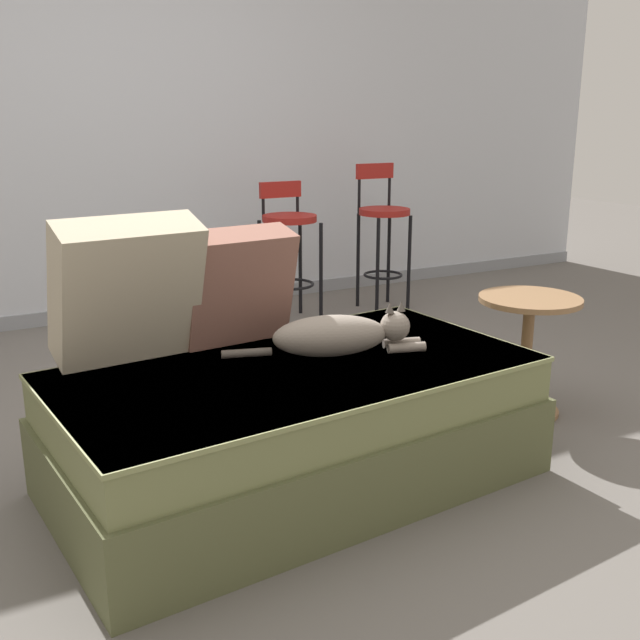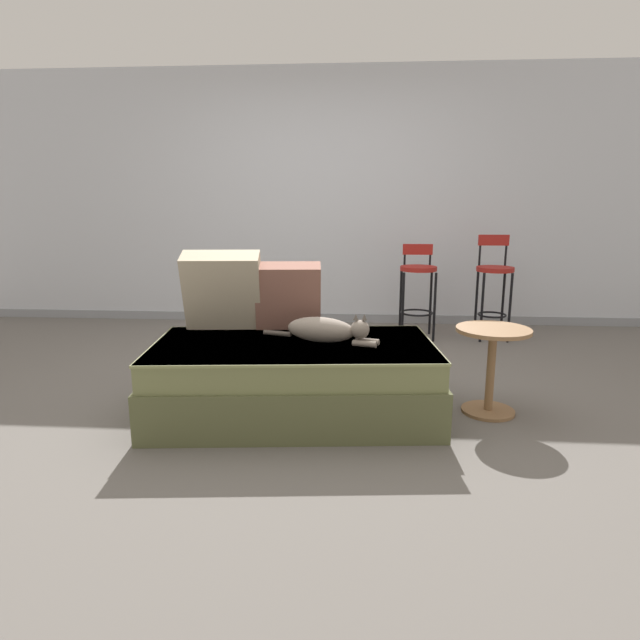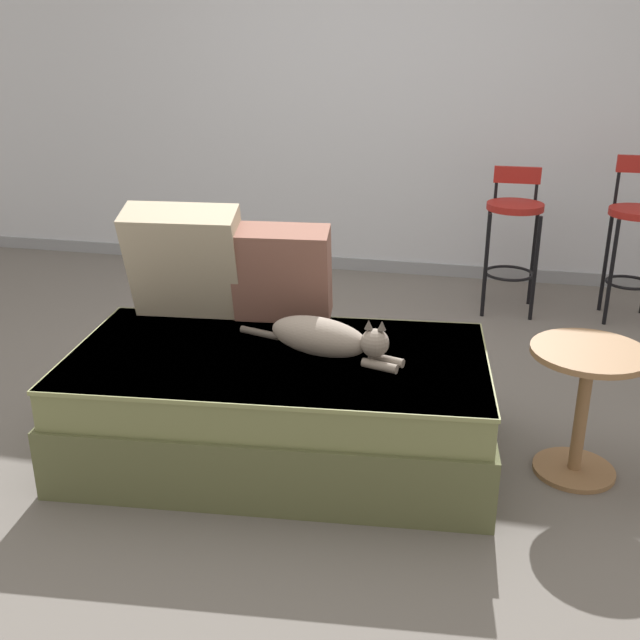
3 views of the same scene
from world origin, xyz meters
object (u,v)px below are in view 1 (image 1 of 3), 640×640
(throw_pillow_corner, at_px, (127,290))
(throw_pillow_middle, at_px, (236,286))
(cat, at_px, (339,335))
(couch, at_px, (296,424))
(side_table, at_px, (527,338))
(bar_stool_by_doorway, at_px, (383,226))
(bar_stool_near_window, at_px, (289,237))

(throw_pillow_corner, bearing_deg, throw_pillow_middle, 5.42)
(throw_pillow_corner, height_order, cat, throw_pillow_corner)
(couch, bearing_deg, throw_pillow_middle, 102.21)
(throw_pillow_middle, relative_size, side_table, 0.83)
(couch, xyz_separation_m, cat, (0.19, 0.03, 0.30))
(cat, bearing_deg, bar_stool_by_doorway, 53.51)
(throw_pillow_middle, bearing_deg, cat, -50.37)
(bar_stool_by_doorway, xyz_separation_m, side_table, (-0.45, -1.87, -0.22))
(couch, bearing_deg, side_table, 5.42)
(throw_pillow_corner, bearing_deg, couch, -31.96)
(throw_pillow_corner, height_order, throw_pillow_middle, throw_pillow_corner)
(bar_stool_by_doorway, bearing_deg, side_table, -103.51)
(couch, xyz_separation_m, bar_stool_near_window, (0.94, 1.99, 0.31))
(cat, xyz_separation_m, side_table, (1.00, 0.08, -0.18))
(throw_pillow_corner, distance_m, bar_stool_by_doorway, 2.72)
(throw_pillow_middle, xyz_separation_m, cat, (0.26, -0.32, -0.15))
(couch, relative_size, throw_pillow_middle, 3.97)
(side_table, bearing_deg, cat, -175.24)
(couch, distance_m, cat, 0.35)
(throw_pillow_middle, height_order, cat, throw_pillow_middle)
(throw_pillow_corner, bearing_deg, bar_stool_by_doorway, 38.24)
(cat, height_order, side_table, cat)
(throw_pillow_middle, bearing_deg, couch, -77.79)
(cat, distance_m, bar_stool_near_window, 2.09)
(throw_pillow_middle, relative_size, cat, 0.62)
(bar_stool_by_doorway, distance_m, side_table, 1.94)
(throw_pillow_corner, xyz_separation_m, cat, (0.68, -0.28, -0.19))
(bar_stool_by_doorway, relative_size, side_table, 1.82)
(bar_stool_near_window, xyz_separation_m, side_table, (0.25, -1.87, -0.19))
(cat, bearing_deg, throw_pillow_corner, 157.79)
(bar_stool_by_doorway, bearing_deg, throw_pillow_corner, -141.76)
(bar_stool_by_doorway, bearing_deg, throw_pillow_middle, -136.24)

